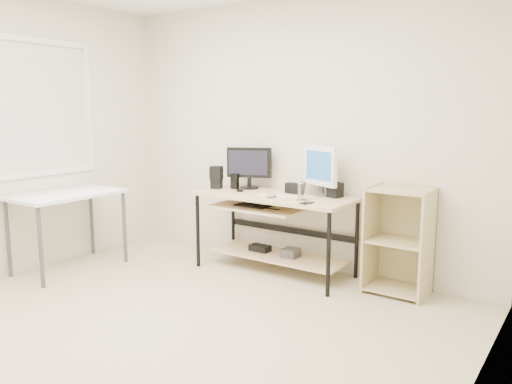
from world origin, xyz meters
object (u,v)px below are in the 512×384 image
object	(u,v)px
side_table	(67,201)
shelf_unit	(400,240)
white_imac	(320,167)
audio_controller	(235,181)
black_monitor	(249,165)
desk	(273,216)

from	to	relation	value
side_table	shelf_unit	distance (m)	3.09
white_imac	audio_controller	bearing A→B (deg)	-150.03
shelf_unit	white_imac	distance (m)	0.96
shelf_unit	side_table	bearing A→B (deg)	-156.67
side_table	black_monitor	world-z (taller)	black_monitor
side_table	audio_controller	size ratio (longest dim) A/B	6.56
white_imac	shelf_unit	bearing A→B (deg)	23.69
shelf_unit	black_monitor	size ratio (longest dim) A/B	2.08
black_monitor	shelf_unit	bearing A→B (deg)	-22.95
audio_controller	shelf_unit	bearing A→B (deg)	-1.41
side_table	desk	bearing A→B (deg)	32.65
black_monitor	audio_controller	bearing A→B (deg)	-162.14
shelf_unit	white_imac	size ratio (longest dim) A/B	1.93
desk	audio_controller	bearing A→B (deg)	172.89
audio_controller	desk	bearing A→B (deg)	-11.92
white_imac	audio_controller	size ratio (longest dim) A/B	3.06
shelf_unit	white_imac	world-z (taller)	white_imac
audio_controller	black_monitor	bearing A→B (deg)	36.14
side_table	audio_controller	xyz separation A→B (m)	(1.16, 1.12, 0.16)
desk	white_imac	distance (m)	0.65
desk	black_monitor	distance (m)	0.61
black_monitor	audio_controller	xyz separation A→B (m)	(-0.11, -0.10, -0.16)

